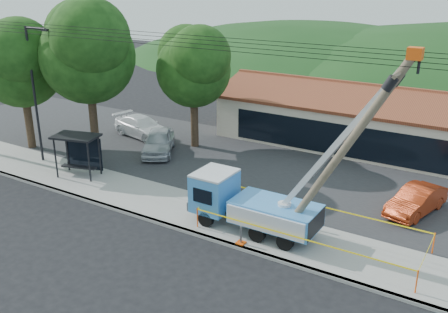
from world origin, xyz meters
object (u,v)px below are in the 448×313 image
at_px(car_silver, 159,154).
at_px(car_red, 414,214).
at_px(leaning_pole, 345,149).
at_px(bus_shelter, 78,145).
at_px(car_white, 143,137).
at_px(utility_truck, 252,202).

xyz_separation_m(car_silver, car_red, (17.51, -0.31, 0.00)).
bearing_deg(leaning_pole, car_red, 72.18).
relative_size(bus_shelter, car_red, 0.71).
xyz_separation_m(leaning_pole, bus_shelter, (-16.94, 0.83, -3.11)).
xyz_separation_m(bus_shelter, car_white, (-2.03, 8.26, -2.09)).
xyz_separation_m(utility_truck, bus_shelter, (-12.51, 0.60, 0.51)).
bearing_deg(car_silver, utility_truck, -62.09).
distance_m(utility_truck, car_red, 9.11).
relative_size(utility_truck, car_silver, 2.05).
bearing_deg(car_white, leaning_pole, -103.68).
height_order(utility_truck, car_red, utility_truck).
relative_size(utility_truck, bus_shelter, 3.30).
distance_m(bus_shelter, car_red, 19.92).
height_order(bus_shelter, car_white, bus_shelter).
distance_m(utility_truck, bus_shelter, 12.54).
bearing_deg(leaning_pole, car_silver, 156.45).
bearing_deg(car_red, utility_truck, -121.07).
distance_m(car_red, car_white, 21.20).
relative_size(utility_truck, leaning_pole, 1.09).
relative_size(bus_shelter, car_white, 0.57).
xyz_separation_m(leaning_pole, car_silver, (-15.44, 6.73, -5.20)).
bearing_deg(utility_truck, car_red, 43.67).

